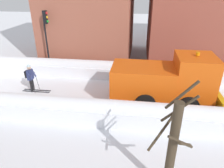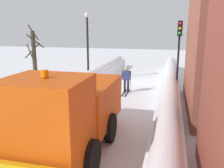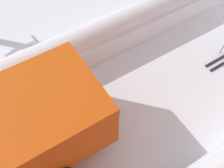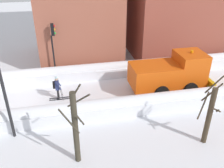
# 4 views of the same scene
# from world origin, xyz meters

# --- Properties ---
(ground_plane) EXTENTS (80.00, 80.00, 0.00)m
(ground_plane) POSITION_xyz_m (0.00, 10.00, 0.00)
(ground_plane) COLOR white
(snowbank_left) EXTENTS (1.10, 36.00, 1.27)m
(snowbank_left) POSITION_xyz_m (-2.73, 10.00, 0.60)
(snowbank_left) COLOR white
(snowbank_left) RESTS_ON ground
(snowbank_right) EXTENTS (1.10, 36.00, 1.25)m
(snowbank_right) POSITION_xyz_m (2.73, 10.00, 0.59)
(snowbank_right) COLOR white
(snowbank_right) RESTS_ON ground
(plow_truck) EXTENTS (3.20, 5.98, 3.12)m
(plow_truck) POSITION_xyz_m (0.47, 11.03, 1.48)
(plow_truck) COLOR #DB510F
(plow_truck) RESTS_ON ground
(skier) EXTENTS (0.62, 1.80, 1.81)m
(skier) POSITION_xyz_m (0.04, 2.78, 1.00)
(skier) COLOR black
(skier) RESTS_ON ground
(traffic_light_pole) EXTENTS (0.28, 0.42, 4.59)m
(traffic_light_pole) POSITION_xyz_m (-3.15, 2.75, 3.21)
(traffic_light_pole) COLOR black
(traffic_light_pole) RESTS_ON ground
(bare_tree_mid) EXTENTS (1.28, 1.34, 3.99)m
(bare_tree_mid) POSITION_xyz_m (6.20, 10.59, 1.82)
(bare_tree_mid) COLOR #3F3223
(bare_tree_mid) RESTS_ON ground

